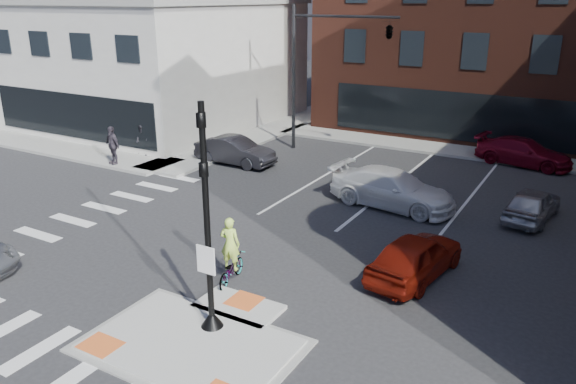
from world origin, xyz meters
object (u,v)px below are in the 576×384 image
Objects in this scene: cyclist at (231,261)px; pedestrian_b at (112,145)px; bg_car_dark at (235,151)px; bg_car_red at (524,152)px; white_pickup at (392,189)px; pedestrian_a at (143,140)px; red_sedan at (415,256)px; bg_car_silver at (532,204)px.

cyclist is 1.09× the size of pedestrian_b.
bg_car_dark reaches higher than bg_car_red.
cyclist reaches higher than white_pickup.
pedestrian_a reaches higher than bg_car_red.
bg_car_red is (3.81, 9.26, -0.07)m from white_pickup.
cyclist reaches higher than red_sedan.
pedestrian_a is (-18.20, -8.92, 0.30)m from bg_car_red.
bg_car_red is at bearing -59.99° from bg_car_dark.
pedestrian_a is 2.01m from pedestrian_b.
pedestrian_a is at bearing 125.96° from bg_car_red.
pedestrian_a is (-14.39, 0.34, 0.23)m from white_pickup.
red_sedan is 0.87× the size of bg_car_red.
red_sedan is 0.78× the size of white_pickup.
pedestrian_b is at bearing 124.97° from bg_car_dark.
cyclist is at bearing -25.05° from pedestrian_a.
bg_car_dark is 15.09m from bg_car_red.
pedestrian_b is at bearing -4.35° from red_sedan.
pedestrian_a is at bearing 10.15° from bg_car_silver.
bg_car_silver is at bearing -137.28° from cyclist.
bg_car_dark is 13.04m from cyclist.
red_sedan is 1.94× the size of cyclist.
pedestrian_a is (-17.21, 6.00, 0.29)m from red_sedan.
bg_car_red is at bearing 37.56° from pedestrian_a.
bg_car_dark is at bearing 84.77° from white_pickup.
bg_car_silver is at bearing 14.35° from pedestrian_a.
bg_car_dark is 5.27m from pedestrian_a.
cyclist is 14.52m from pedestrian_b.
bg_car_silver is 20.09m from pedestrian_b.
bg_car_dark is 0.90× the size of bg_car_red.
bg_car_dark is 1.15× the size of bg_car_silver.
red_sedan is at bearing 77.76° from bg_car_silver.
pedestrian_a is at bearing 107.71° from bg_car_dark.
bg_car_silver is (2.48, 7.00, -0.07)m from red_sedan.
red_sedan is at bearing -7.77° from pedestrian_a.
pedestrian_a is at bearing -10.60° from red_sedan.
bg_car_dark is 2.56× the size of pedestrian_a.
red_sedan is 2.11× the size of pedestrian_b.
pedestrian_b is at bearing 15.83° from bg_car_silver.
pedestrian_a reaches higher than bg_car_silver.
pedestrian_b reaches higher than bg_car_dark.
bg_car_silver is at bearing -91.36° from bg_car_dark.
white_pickup is at bearing -100.62° from bg_car_dark.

